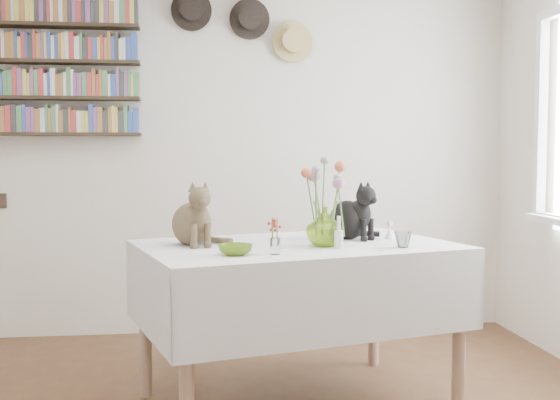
{
  "coord_description": "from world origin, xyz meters",
  "views": [
    {
      "loc": [
        -0.24,
        -2.71,
        1.29
      ],
      "look_at": [
        0.17,
        0.65,
        1.05
      ],
      "focal_mm": 45.0,
      "sensor_mm": 36.0,
      "label": 1
    }
  ],
  "objects": [
    {
      "name": "room",
      "position": [
        0.0,
        0.0,
        1.25
      ],
      "size": [
        4.08,
        4.58,
        2.58
      ],
      "color": "brown",
      "rests_on": "ground"
    },
    {
      "name": "flower_bouquet",
      "position": [
        0.39,
        0.66,
        1.16
      ],
      "size": [
        0.17,
        0.13,
        0.39
      ],
      "color": "#4C7233",
      "rests_on": "flower_vase"
    },
    {
      "name": "berry_jar",
      "position": [
        0.12,
        0.41,
        0.9
      ],
      "size": [
        0.05,
        0.05,
        0.19
      ],
      "color": "white",
      "rests_on": "dining_table"
    },
    {
      "name": "drinking_glass",
      "position": [
        0.76,
        0.56,
        0.86
      ],
      "size": [
        0.11,
        0.11,
        0.08
      ],
      "primitive_type": "imported",
      "rotation": [
        0.0,
        0.0,
        0.26
      ],
      "color": "white",
      "rests_on": "dining_table"
    },
    {
      "name": "bookshelf_unit",
      "position": [
        -1.1,
        2.16,
        1.84
      ],
      "size": [
        1.0,
        0.16,
        0.91
      ],
      "color": "#2E2316",
      "rests_on": "room"
    },
    {
      "name": "wall_hats",
      "position": [
        0.12,
        2.19,
        2.17
      ],
      "size": [
        0.98,
        0.09,
        0.48
      ],
      "color": "black",
      "rests_on": "room"
    },
    {
      "name": "black_cat",
      "position": [
        0.57,
        0.92,
        0.98
      ],
      "size": [
        0.33,
        0.34,
        0.31
      ],
      "primitive_type": null,
      "rotation": [
        0.0,
        0.0,
        0.74
      ],
      "color": "black",
      "rests_on": "dining_table"
    },
    {
      "name": "candlestick",
      "position": [
        0.44,
        0.55,
        0.87
      ],
      "size": [
        0.04,
        0.04,
        0.16
      ],
      "color": "white",
      "rests_on": "dining_table"
    },
    {
      "name": "dining_table",
      "position": [
        0.27,
        0.75,
        0.62
      ],
      "size": [
        1.74,
        1.36,
        0.82
      ],
      "color": "white",
      "rests_on": "room"
    },
    {
      "name": "green_bowl",
      "position": [
        -0.06,
        0.41,
        0.84
      ],
      "size": [
        0.18,
        0.18,
        0.05
      ],
      "primitive_type": "imported",
      "rotation": [
        0.0,
        0.0,
        0.18
      ],
      "color": "#B2D543",
      "rests_on": "dining_table"
    },
    {
      "name": "flower_vase",
      "position": [
        0.39,
        0.65,
        0.92
      ],
      "size": [
        0.26,
        0.26,
        0.19
      ],
      "primitive_type": "imported",
      "rotation": [
        0.0,
        0.0,
        0.69
      ],
      "color": "#B2D543",
      "rests_on": "dining_table"
    },
    {
      "name": "tabby_cat",
      "position": [
        -0.26,
        0.78,
        0.98
      ],
      "size": [
        0.3,
        0.33,
        0.32
      ],
      "primitive_type": null,
      "rotation": [
        0.0,
        0.0,
        0.34
      ],
      "color": "brown",
      "rests_on": "dining_table"
    },
    {
      "name": "porcelain_figurine",
      "position": [
        0.79,
        0.89,
        0.86
      ],
      "size": [
        0.05,
        0.05,
        0.09
      ],
      "color": "white",
      "rests_on": "dining_table"
    }
  ]
}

